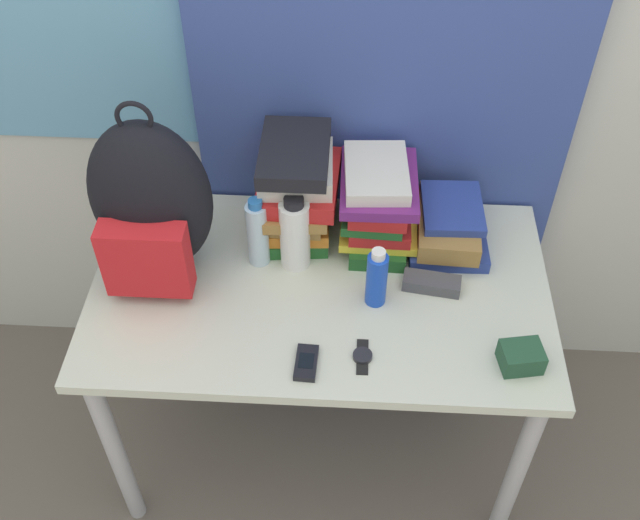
# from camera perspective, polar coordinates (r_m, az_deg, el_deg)

# --- Properties ---
(wall_back) EXTENTS (6.00, 0.06, 2.50)m
(wall_back) POSITION_cam_1_polar(r_m,az_deg,el_deg) (2.00, 0.59, 17.25)
(wall_back) COLOR beige
(wall_back) RESTS_ON ground_plane
(curtain_blue) EXTENTS (1.03, 0.04, 2.50)m
(curtain_blue) POSITION_cam_1_polar(r_m,az_deg,el_deg) (1.96, 5.26, 16.29)
(curtain_blue) COLOR #384C93
(curtain_blue) RESTS_ON ground_plane
(desk) EXTENTS (1.21, 0.70, 0.75)m
(desk) POSITION_cam_1_polar(r_m,az_deg,el_deg) (2.05, -0.00, -3.84)
(desk) COLOR beige
(desk) RESTS_ON ground_plane
(backpack) EXTENTS (0.31, 0.27, 0.51)m
(backpack) POSITION_cam_1_polar(r_m,az_deg,el_deg) (1.92, -12.78, 4.20)
(backpack) COLOR black
(backpack) RESTS_ON desk
(book_stack_left) EXTENTS (0.23, 0.28, 0.30)m
(book_stack_left) POSITION_cam_1_polar(r_m,az_deg,el_deg) (2.01, -1.85, 5.38)
(book_stack_left) COLOR #1E5623
(book_stack_left) RESTS_ON desk
(book_stack_center) EXTENTS (0.22, 0.29, 0.24)m
(book_stack_center) POSITION_cam_1_polar(r_m,az_deg,el_deg) (2.03, 4.46, 4.33)
(book_stack_center) COLOR #1E5623
(book_stack_center) RESTS_ON desk
(book_stack_right) EXTENTS (0.22, 0.28, 0.12)m
(book_stack_right) POSITION_cam_1_polar(r_m,az_deg,el_deg) (2.09, 9.72, 2.62)
(book_stack_right) COLOR navy
(book_stack_right) RESTS_ON desk
(water_bottle) EXTENTS (0.06, 0.06, 0.22)m
(water_bottle) POSITION_cam_1_polar(r_m,az_deg,el_deg) (1.97, -4.78, 2.06)
(water_bottle) COLOR silver
(water_bottle) RESTS_ON desk
(sports_bottle) EXTENTS (0.08, 0.08, 0.23)m
(sports_bottle) POSITION_cam_1_polar(r_m,az_deg,el_deg) (1.96, -1.93, 2.04)
(sports_bottle) COLOR white
(sports_bottle) RESTS_ON desk
(sunscreen_bottle) EXTENTS (0.05, 0.05, 0.18)m
(sunscreen_bottle) POSITION_cam_1_polar(r_m,az_deg,el_deg) (1.88, 4.34, -1.39)
(sunscreen_bottle) COLOR blue
(sunscreen_bottle) RESTS_ON desk
(cell_phone) EXTENTS (0.06, 0.10, 0.02)m
(cell_phone) POSITION_cam_1_polar(r_m,az_deg,el_deg) (1.81, -1.06, -7.83)
(cell_phone) COLOR black
(cell_phone) RESTS_ON desk
(sunglasses_case) EXTENTS (0.16, 0.08, 0.04)m
(sunglasses_case) POSITION_cam_1_polar(r_m,az_deg,el_deg) (1.98, 8.50, -1.76)
(sunglasses_case) COLOR #47474C
(sunglasses_case) RESTS_ON desk
(camera_pouch) EXTENTS (0.11, 0.09, 0.06)m
(camera_pouch) POSITION_cam_1_polar(r_m,az_deg,el_deg) (1.85, 15.07, -7.15)
(camera_pouch) COLOR #234C33
(camera_pouch) RESTS_ON desk
(wristwatch) EXTENTS (0.05, 0.10, 0.01)m
(wristwatch) POSITION_cam_1_polar(r_m,az_deg,el_deg) (1.82, 3.25, -7.33)
(wristwatch) COLOR black
(wristwatch) RESTS_ON desk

